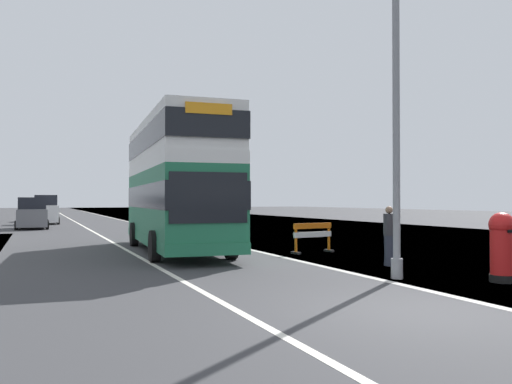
{
  "coord_description": "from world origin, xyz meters",
  "views": [
    {
      "loc": [
        -6.08,
        -7.43,
        1.94
      ],
      "look_at": [
        0.26,
        7.74,
        2.2
      ],
      "focal_mm": 37.02,
      "sensor_mm": 36.0,
      "label": 1
    }
  ],
  "objects_px": {
    "double_decker_bus": "(176,183)",
    "car_receding_mid": "(46,211)",
    "roadworks_barrier": "(313,234)",
    "red_pillar_postbox": "(502,244)",
    "pedestrian_at_kerb": "(389,236)",
    "car_oncoming_near": "(32,214)",
    "car_receding_far": "(42,211)",
    "lamppost_foreground": "(396,128)"
  },
  "relations": [
    {
      "from": "double_decker_bus",
      "to": "red_pillar_postbox",
      "type": "xyz_separation_m",
      "value": [
        5.3,
        -10.39,
        -1.7
      ]
    },
    {
      "from": "double_decker_bus",
      "to": "pedestrian_at_kerb",
      "type": "bearing_deg",
      "value": -54.89
    },
    {
      "from": "double_decker_bus",
      "to": "car_receding_mid",
      "type": "distance_m",
      "value": 27.1
    },
    {
      "from": "roadworks_barrier",
      "to": "pedestrian_at_kerb",
      "type": "relative_size",
      "value": 1.0
    },
    {
      "from": "red_pillar_postbox",
      "to": "car_receding_far",
      "type": "relative_size",
      "value": 0.36
    },
    {
      "from": "double_decker_bus",
      "to": "car_oncoming_near",
      "type": "height_order",
      "value": "double_decker_bus"
    },
    {
      "from": "roadworks_barrier",
      "to": "car_receding_mid",
      "type": "relative_size",
      "value": 0.44
    },
    {
      "from": "roadworks_barrier",
      "to": "pedestrian_at_kerb",
      "type": "distance_m",
      "value": 4.27
    },
    {
      "from": "roadworks_barrier",
      "to": "car_receding_far",
      "type": "xyz_separation_m",
      "value": [
        -8.93,
        35.62,
        0.24
      ]
    },
    {
      "from": "car_oncoming_near",
      "to": "pedestrian_at_kerb",
      "type": "bearing_deg",
      "value": -69.2
    },
    {
      "from": "double_decker_bus",
      "to": "red_pillar_postbox",
      "type": "relative_size",
      "value": 6.49
    },
    {
      "from": "car_receding_mid",
      "to": "roadworks_barrier",
      "type": "bearing_deg",
      "value": -73.41
    },
    {
      "from": "roadworks_barrier",
      "to": "lamppost_foreground",
      "type": "bearing_deg",
      "value": -100.37
    },
    {
      "from": "car_oncoming_near",
      "to": "car_receding_far",
      "type": "xyz_separation_m",
      "value": [
        0.76,
        13.77,
        -0.06
      ]
    },
    {
      "from": "double_decker_bus",
      "to": "roadworks_barrier",
      "type": "xyz_separation_m",
      "value": [
        4.53,
        -2.52,
        -1.92
      ]
    },
    {
      "from": "double_decker_bus",
      "to": "pedestrian_at_kerb",
      "type": "height_order",
      "value": "double_decker_bus"
    },
    {
      "from": "red_pillar_postbox",
      "to": "pedestrian_at_kerb",
      "type": "distance_m",
      "value": 3.65
    },
    {
      "from": "roadworks_barrier",
      "to": "car_receding_far",
      "type": "bearing_deg",
      "value": 104.07
    },
    {
      "from": "lamppost_foreground",
      "to": "pedestrian_at_kerb",
      "type": "height_order",
      "value": "lamppost_foreground"
    },
    {
      "from": "roadworks_barrier",
      "to": "pedestrian_at_kerb",
      "type": "bearing_deg",
      "value": -86.84
    },
    {
      "from": "red_pillar_postbox",
      "to": "car_receding_far",
      "type": "xyz_separation_m",
      "value": [
        -9.69,
        43.49,
        0.03
      ]
    },
    {
      "from": "pedestrian_at_kerb",
      "to": "lamppost_foreground",
      "type": "bearing_deg",
      "value": -122.86
    },
    {
      "from": "lamppost_foreground",
      "to": "car_receding_far",
      "type": "distance_m",
      "value": 42.87
    },
    {
      "from": "double_decker_bus",
      "to": "car_receding_far",
      "type": "xyz_separation_m",
      "value": [
        -4.4,
        33.1,
        -1.68
      ]
    },
    {
      "from": "red_pillar_postbox",
      "to": "car_receding_mid",
      "type": "relative_size",
      "value": 0.41
    },
    {
      "from": "lamppost_foreground",
      "to": "red_pillar_postbox",
      "type": "relative_size",
      "value": 4.79
    },
    {
      "from": "car_oncoming_near",
      "to": "car_receding_far",
      "type": "bearing_deg",
      "value": 86.86
    },
    {
      "from": "double_decker_bus",
      "to": "car_receding_far",
      "type": "height_order",
      "value": "double_decker_bus"
    },
    {
      "from": "car_oncoming_near",
      "to": "car_receding_mid",
      "type": "xyz_separation_m",
      "value": [
        0.97,
        7.4,
        0.1
      ]
    },
    {
      "from": "double_decker_bus",
      "to": "roadworks_barrier",
      "type": "distance_m",
      "value": 5.53
    },
    {
      "from": "red_pillar_postbox",
      "to": "lamppost_foreground",
      "type": "bearing_deg",
      "value": 143.91
    },
    {
      "from": "roadworks_barrier",
      "to": "car_oncoming_near",
      "type": "bearing_deg",
      "value": 113.9
    },
    {
      "from": "lamppost_foreground",
      "to": "pedestrian_at_kerb",
      "type": "bearing_deg",
      "value": 57.14
    },
    {
      "from": "double_decker_bus",
      "to": "car_receding_mid",
      "type": "bearing_deg",
      "value": 98.9
    },
    {
      "from": "car_receding_far",
      "to": "pedestrian_at_kerb",
      "type": "bearing_deg",
      "value": -77.06
    },
    {
      "from": "car_receding_mid",
      "to": "car_receding_far",
      "type": "relative_size",
      "value": 0.88
    },
    {
      "from": "car_receding_mid",
      "to": "car_oncoming_near",
      "type": "bearing_deg",
      "value": -97.45
    },
    {
      "from": "red_pillar_postbox",
      "to": "roadworks_barrier",
      "type": "distance_m",
      "value": 7.91
    },
    {
      "from": "car_receding_far",
      "to": "roadworks_barrier",
      "type": "bearing_deg",
      "value": -75.93
    },
    {
      "from": "double_decker_bus",
      "to": "car_oncoming_near",
      "type": "relative_size",
      "value": 2.66
    },
    {
      "from": "roadworks_barrier",
      "to": "car_receding_far",
      "type": "height_order",
      "value": "car_receding_far"
    },
    {
      "from": "car_receding_mid",
      "to": "car_receding_far",
      "type": "xyz_separation_m",
      "value": [
        -0.21,
        6.37,
        -0.17
      ]
    }
  ]
}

